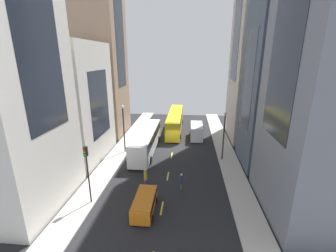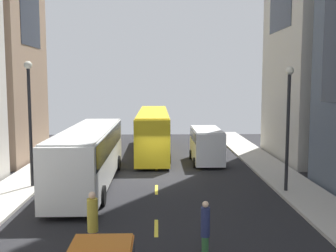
{
  "view_description": "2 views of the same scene",
  "coord_description": "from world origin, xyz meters",
  "px_view_note": "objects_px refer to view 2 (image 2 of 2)",
  "views": [
    {
      "loc": [
        2.28,
        -32.98,
        13.68
      ],
      "look_at": [
        -1.22,
        4.15,
        2.26
      ],
      "focal_mm": 24.11,
      "sensor_mm": 36.0,
      "label": 1
    },
    {
      "loc": [
        0.05,
        -25.2,
        6.02
      ],
      "look_at": [
        0.8,
        2.79,
        2.98
      ],
      "focal_mm": 43.28,
      "sensor_mm": 36.0,
      "label": 2
    }
  ],
  "objects_px": {
    "streetcar_yellow": "(153,128)",
    "delivery_van_white": "(207,143)",
    "pedestrian_crossing_mid": "(205,227)",
    "pedestrian_crossing_near": "(93,220)",
    "city_bus_white": "(89,151)"
  },
  "relations": [
    {
      "from": "delivery_van_white",
      "to": "streetcar_yellow",
      "type": "bearing_deg",
      "value": 132.24
    },
    {
      "from": "streetcar_yellow",
      "to": "delivery_van_white",
      "type": "xyz_separation_m",
      "value": [
        4.02,
        -4.43,
        -0.61
      ]
    },
    {
      "from": "streetcar_yellow",
      "to": "pedestrian_crossing_near",
      "type": "height_order",
      "value": "streetcar_yellow"
    },
    {
      "from": "city_bus_white",
      "to": "pedestrian_crossing_mid",
      "type": "height_order",
      "value": "city_bus_white"
    },
    {
      "from": "streetcar_yellow",
      "to": "delivery_van_white",
      "type": "bearing_deg",
      "value": -47.76
    },
    {
      "from": "delivery_van_white",
      "to": "pedestrian_crossing_mid",
      "type": "distance_m",
      "value": 16.39
    },
    {
      "from": "streetcar_yellow",
      "to": "pedestrian_crossing_mid",
      "type": "height_order",
      "value": "streetcar_yellow"
    },
    {
      "from": "pedestrian_crossing_mid",
      "to": "city_bus_white",
      "type": "bearing_deg",
      "value": -162.14
    },
    {
      "from": "city_bus_white",
      "to": "pedestrian_crossing_mid",
      "type": "distance_m",
      "value": 11.44
    },
    {
      "from": "streetcar_yellow",
      "to": "pedestrian_crossing_mid",
      "type": "bearing_deg",
      "value": -84.49
    },
    {
      "from": "delivery_van_white",
      "to": "pedestrian_crossing_mid",
      "type": "height_order",
      "value": "delivery_van_white"
    },
    {
      "from": "streetcar_yellow",
      "to": "delivery_van_white",
      "type": "relative_size",
      "value": 2.84
    },
    {
      "from": "streetcar_yellow",
      "to": "pedestrian_crossing_mid",
      "type": "relative_size",
      "value": 7.55
    },
    {
      "from": "delivery_van_white",
      "to": "pedestrian_crossing_mid",
      "type": "bearing_deg",
      "value": -97.11
    },
    {
      "from": "streetcar_yellow",
      "to": "pedestrian_crossing_near",
      "type": "relative_size",
      "value": 6.74
    }
  ]
}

